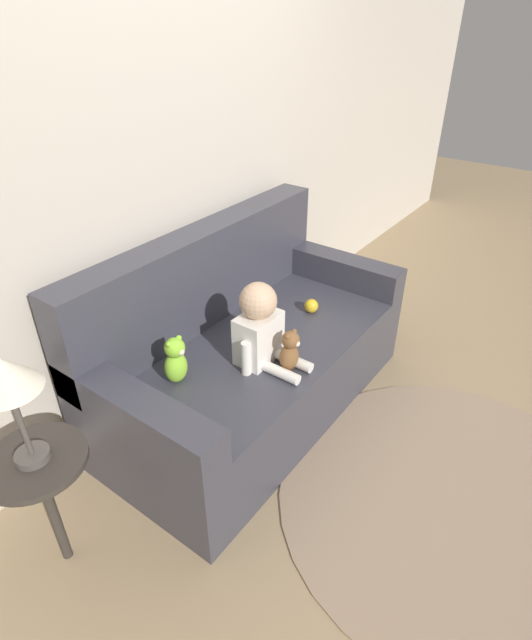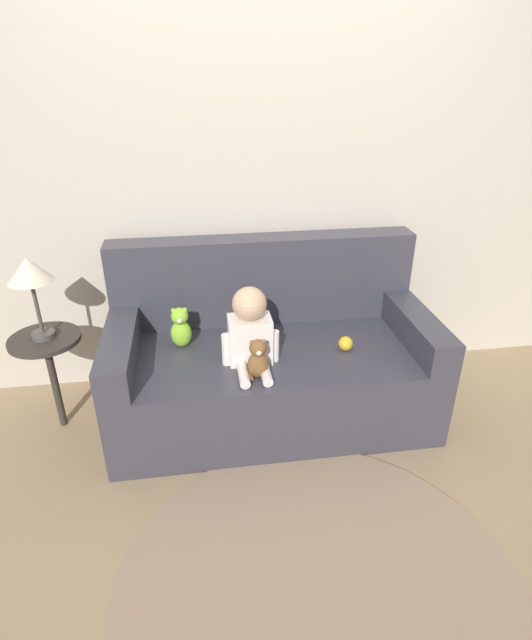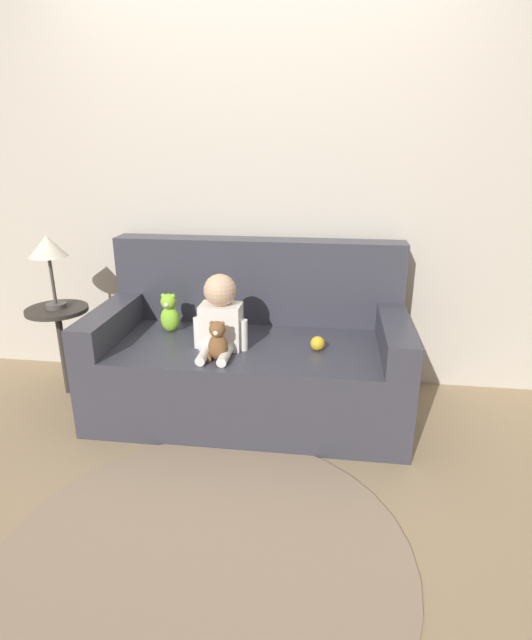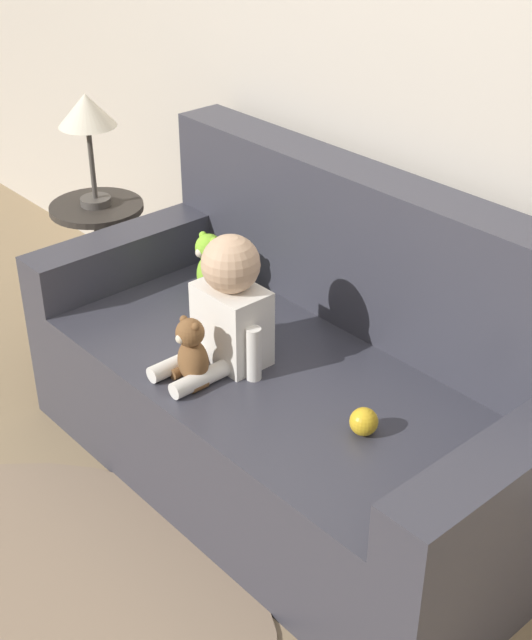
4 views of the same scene
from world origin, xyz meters
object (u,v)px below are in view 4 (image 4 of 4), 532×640
teddy_bear_brown (192,353)px  side_table (92,160)px  toy_ball (364,422)px  person_baby (228,307)px  couch (305,387)px  plush_toy_side (210,266)px

teddy_bear_brown → side_table: side_table is taller
toy_ball → side_table: bearing=174.2°
toy_ball → person_baby: bearing=-175.8°
person_baby → side_table: bearing=169.3°
toy_ball → side_table: side_table is taller
couch → toy_ball: size_ratio=22.34×
couch → teddy_bear_brown: (-0.12, -0.35, 0.22)m
side_table → plush_toy_side: bearing=0.8°
person_baby → toy_ball: (0.53, 0.04, -0.15)m
couch → plush_toy_side: (-0.49, 0.02, 0.24)m
couch → plush_toy_side: 0.55m
person_baby → toy_ball: bearing=4.2°
person_baby → teddy_bear_brown: 0.18m
toy_ball → side_table: 1.63m
toy_ball → side_table: (-1.60, 0.16, 0.26)m
teddy_bear_brown → side_table: (-1.09, 0.36, 0.20)m
plush_toy_side → person_baby: bearing=-30.7°
couch → person_baby: size_ratio=4.27×
teddy_bear_brown → toy_ball: 0.55m
couch → side_table: (-1.20, 0.01, 0.43)m
couch → teddy_bear_brown: couch is taller
person_baby → teddy_bear_brown: bearing=-83.1°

